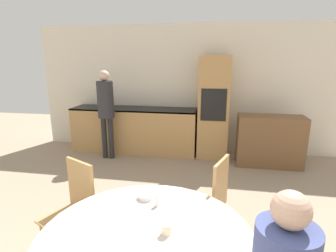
% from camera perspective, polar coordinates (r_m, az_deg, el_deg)
% --- Properties ---
extents(wall_back, '(6.28, 0.05, 2.60)m').
position_cam_1_polar(wall_back, '(5.54, 3.53, 8.01)').
color(wall_back, silver).
rests_on(wall_back, ground_plane).
extents(kitchen_counter, '(2.58, 0.60, 0.93)m').
position_cam_1_polar(kitchen_counter, '(5.56, -7.32, -0.70)').
color(kitchen_counter, tan).
rests_on(kitchen_counter, ground_plane).
extents(oven_unit, '(0.58, 0.59, 1.98)m').
position_cam_1_polar(oven_unit, '(5.21, 9.85, 3.99)').
color(oven_unit, tan).
rests_on(oven_unit, ground_plane).
extents(sideboard, '(1.16, 0.45, 0.93)m').
position_cam_1_polar(sideboard, '(5.11, 21.23, -3.05)').
color(sideboard, brown).
rests_on(sideboard, ground_plane).
extents(chair_far_left, '(0.54, 0.54, 0.98)m').
position_cam_1_polar(chair_far_left, '(2.76, -19.72, -16.10)').
color(chair_far_left, tan).
rests_on(chair_far_left, ground_plane).
extents(chair_far_right, '(0.51, 0.51, 0.98)m').
position_cam_1_polar(chair_far_right, '(2.77, 9.35, -15.32)').
color(chair_far_right, tan).
rests_on(chair_far_right, ground_plane).
extents(person_standing, '(0.31, 0.31, 1.71)m').
position_cam_1_polar(person_standing, '(5.11, -13.40, 4.55)').
color(person_standing, '#262628').
rests_on(person_standing, ground_plane).
extents(cup, '(0.07, 0.07, 0.08)m').
position_cam_1_polar(cup, '(1.93, -0.39, -21.53)').
color(cup, beige).
rests_on(cup, dining_table).
extents(bowl_centre, '(0.14, 0.14, 0.04)m').
position_cam_1_polar(bowl_centre, '(2.35, -4.81, -14.94)').
color(bowl_centre, silver).
rests_on(bowl_centre, dining_table).
extents(salt_shaker, '(0.03, 0.03, 0.09)m').
position_cam_1_polar(salt_shaker, '(2.23, -2.41, -15.98)').
color(salt_shaker, white).
rests_on(salt_shaker, dining_table).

